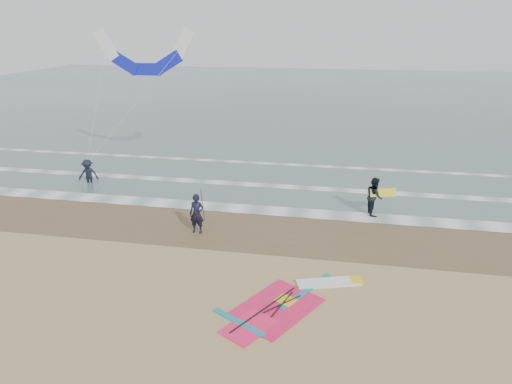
% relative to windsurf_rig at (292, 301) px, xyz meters
% --- Properties ---
extents(ground, '(120.00, 120.00, 0.00)m').
position_rel_windsurf_rig_xyz_m(ground, '(-1.64, -0.31, -0.03)').
color(ground, tan).
rests_on(ground, ground).
extents(sea_water, '(120.00, 80.00, 0.02)m').
position_rel_windsurf_rig_xyz_m(sea_water, '(-1.64, 47.69, -0.02)').
color(sea_water, '#47605E').
rests_on(sea_water, ground).
extents(wet_sand_band, '(120.00, 5.00, 0.01)m').
position_rel_windsurf_rig_xyz_m(wet_sand_band, '(-1.64, 5.69, -0.03)').
color(wet_sand_band, brown).
rests_on(wet_sand_band, ground).
extents(foam_waterline, '(120.00, 9.15, 0.02)m').
position_rel_windsurf_rig_xyz_m(foam_waterline, '(-1.64, 10.13, -0.00)').
color(foam_waterline, white).
rests_on(foam_waterline, ground).
extents(windsurf_rig, '(5.03, 4.77, 0.12)m').
position_rel_windsurf_rig_xyz_m(windsurf_rig, '(0.00, 0.00, 0.00)').
color(windsurf_rig, white).
rests_on(windsurf_rig, ground).
extents(person_standing, '(0.69, 0.47, 1.86)m').
position_rel_windsurf_rig_xyz_m(person_standing, '(-4.89, 4.75, 0.90)').
color(person_standing, black).
rests_on(person_standing, ground).
extents(person_walking, '(0.91, 1.07, 1.95)m').
position_rel_windsurf_rig_xyz_m(person_walking, '(3.14, 8.43, 0.94)').
color(person_walking, black).
rests_on(person_walking, ground).
extents(person_wading, '(1.28, 0.85, 1.84)m').
position_rel_windsurf_rig_xyz_m(person_wading, '(-13.38, 10.17, 0.89)').
color(person_wading, black).
rests_on(person_wading, ground).
extents(held_pole, '(0.17, 0.86, 1.82)m').
position_rel_windsurf_rig_xyz_m(held_pole, '(-4.59, 4.75, 1.33)').
color(held_pole, black).
rests_on(held_pole, ground).
extents(carried_kiteboard, '(1.30, 0.51, 0.39)m').
position_rel_windsurf_rig_xyz_m(carried_kiteboard, '(3.54, 8.33, 1.20)').
color(carried_kiteboard, yellow).
rests_on(carried_kiteboard, ground).
extents(surf_kite, '(6.53, 3.64, 7.60)m').
position_rel_windsurf_rig_xyz_m(surf_kite, '(-10.75, 13.71, 7.07)').
color(surf_kite, white).
rests_on(surf_kite, ground).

